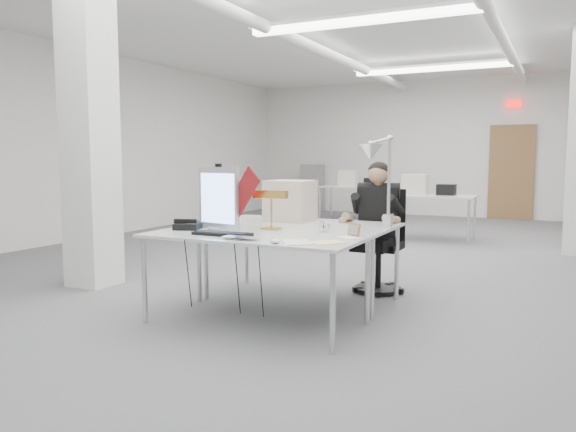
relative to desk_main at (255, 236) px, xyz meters
name	(u,v)px	position (x,y,z in m)	size (l,w,h in m)	color
room_shell	(364,132)	(0.04, 2.63, 0.95)	(10.04, 14.04, 3.24)	#57575A
desk_main	(255,236)	(0.00, 0.00, 0.00)	(1.80, 0.90, 0.03)	silver
desk_second	(301,224)	(0.00, 0.90, 0.00)	(1.80, 0.90, 0.03)	silver
bg_desk_a	(427,196)	(0.20, 5.50, 0.00)	(1.60, 0.80, 0.03)	silver
bg_desk_b	(357,187)	(-1.80, 7.70, 0.00)	(1.60, 0.80, 0.03)	silver
filing_cabinet	(312,188)	(-3.50, 9.15, -0.14)	(0.45, 0.55, 1.20)	gray
office_chair	(379,241)	(0.58, 1.54, -0.21)	(0.52, 0.52, 1.07)	black
seated_person	(378,206)	(0.58, 1.49, 0.16)	(0.45, 0.56, 0.84)	black
monitor	(219,198)	(-0.46, 0.17, 0.29)	(0.44, 0.04, 0.55)	silver
pennant	(243,193)	(-0.19, 0.14, 0.34)	(0.45, 0.01, 0.19)	maroon
keyboard	(222,234)	(-0.21, -0.17, 0.02)	(0.49, 0.16, 0.02)	black
laptop	(238,239)	(0.04, -0.34, 0.02)	(0.28, 0.18, 0.02)	#A7A8AC
mouse	(275,242)	(0.38, -0.37, 0.03)	(0.08, 0.05, 0.03)	#BDBCC2
bankers_lamp	(271,209)	(-0.03, 0.35, 0.19)	(0.31, 0.13, 0.35)	gold
desk_phone	(188,226)	(-0.69, 0.02, 0.04)	(0.21, 0.19, 0.05)	black
picture_frame_left	(216,220)	(-0.61, 0.34, 0.06)	(0.13, 0.01, 0.10)	#9D8844
picture_frame_right	(354,230)	(0.76, 0.26, 0.06)	(0.13, 0.01, 0.10)	#997042
desk_clock	(324,226)	(0.45, 0.38, 0.06)	(0.09, 0.09, 0.03)	#BABABF
paper_stack_a	(297,242)	(0.50, -0.25, 0.02)	(0.20, 0.29, 0.01)	silver
paper_stack_b	(328,243)	(0.71, -0.17, 0.02)	(0.17, 0.24, 0.01)	#F9E395
paper_stack_c	(349,238)	(0.76, 0.15, 0.02)	(0.19, 0.13, 0.01)	silver
beige_monitor	(290,201)	(-0.18, 1.02, 0.21)	(0.42, 0.40, 0.40)	#BFB09E
architect_lamp	(381,184)	(0.85, 0.68, 0.41)	(0.21, 0.62, 0.80)	silver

